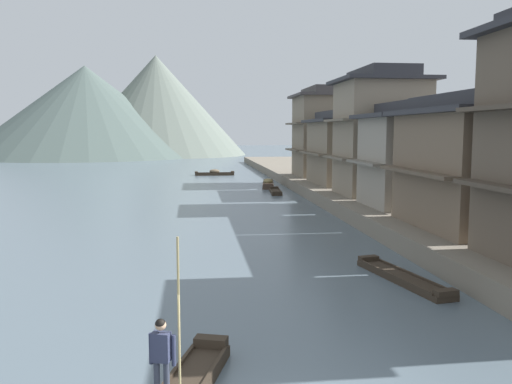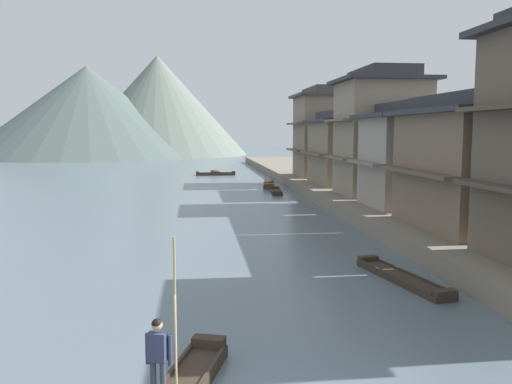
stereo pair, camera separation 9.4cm
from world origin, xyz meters
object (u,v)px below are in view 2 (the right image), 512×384
Objects in this scene: boat_moored_nearest at (269,184)px; house_waterfront_narrow at (381,133)px; boat_moored_second at (216,173)px; boat_moored_far at (402,278)px; boat_moored_third at (276,192)px; house_waterfront_far at (340,148)px; house_waterfront_end at (323,133)px; boatman_person at (159,351)px; house_waterfront_second at (470,163)px; house_waterfront_tall at (419,156)px.

house_waterfront_narrow is at bearing -68.06° from boat_moored_nearest.
boat_moored_second is 0.92× the size of boat_moored_far.
boat_moored_third is 6.62m from house_waterfront_far.
boat_moored_far is 27.07m from house_waterfront_far.
house_waterfront_end is at bearing 86.85° from house_waterfront_far.
boatman_person is 19.34m from house_waterfront_second.
boat_moored_third is at bearing 90.59° from boat_moored_far.
house_waterfront_end reaches higher than boat_moored_third.
boatman_person is 0.38× the size of house_waterfront_second.
house_waterfront_second reaches higher than boat_moored_nearest.
house_waterfront_narrow is (5.67, 18.45, 5.08)m from boat_moored_far.
house_waterfront_tall is (5.88, 12.41, 3.78)m from boat_moored_far.
boat_moored_far is at bearing 47.76° from boatman_person.
boatman_person is at bearing -116.59° from house_waterfront_narrow.
house_waterfront_tall reaches higher than boat_moored_second.
house_waterfront_end is at bearing 81.08° from boat_moored_far.
boat_moored_second is (-4.60, 14.30, -0.02)m from boat_moored_nearest.
house_waterfront_far is at bearing 79.34° from boat_moored_far.
boat_moored_second is 31.10m from house_waterfront_narrow.
boatman_person is 0.58× the size of boat_moored_far.
house_waterfront_second is (9.98, -42.08, 3.64)m from boat_moored_second.
boat_moored_third is 0.61× the size of house_waterfront_tall.
boat_moored_second is 0.55× the size of house_waterfront_end.
house_waterfront_tall is at bearing 56.84° from boatman_person.
boat_moored_nearest is at bearing 89.04° from boat_moored_third.
boat_moored_third is 0.52× the size of house_waterfront_far.
house_waterfront_tall reaches higher than boatman_person.
house_waterfront_narrow is 1.00× the size of house_waterfront_end.
boat_moored_nearest is 21.79m from house_waterfront_tall.
boatman_person is at bearing -93.21° from boat_moored_second.
boat_moored_nearest reaches higher than boat_moored_third.
boat_moored_nearest is 0.62× the size of house_waterfront_far.
boat_moored_nearest is 0.64× the size of house_waterfront_second.
boatman_person is 25.39m from house_waterfront_tall.
boat_moored_third is at bearing 78.16° from boatman_person.
house_waterfront_tall reaches higher than boat_moored_far.
boat_moored_far is 14.25m from house_waterfront_tall.
boat_moored_second is 1.11× the size of boat_moored_third.
boat_moored_far is 0.62× the size of house_waterfront_far.
boat_moored_third is (-0.09, -5.22, -0.15)m from boat_moored_nearest.
house_waterfront_end is (0.22, 29.23, 1.31)m from house_waterfront_second.
boat_moored_far is 8.28m from house_waterfront_second.
house_waterfront_far is at bearing -65.06° from boat_moored_second.
house_waterfront_far is at bearing -52.30° from boat_moored_nearest.
house_waterfront_tall is at bearing 64.65° from boat_moored_far.
boat_moored_nearest is 0.60× the size of house_waterfront_end.
house_waterfront_tall is (6.08, -20.60, 3.63)m from boat_moored_nearest.
house_waterfront_tall is at bearing -87.99° from house_waterfront_narrow.
house_waterfront_narrow is (10.46, -28.87, 4.95)m from boat_moored_second.
house_waterfront_second is at bearing -79.03° from boat_moored_nearest.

